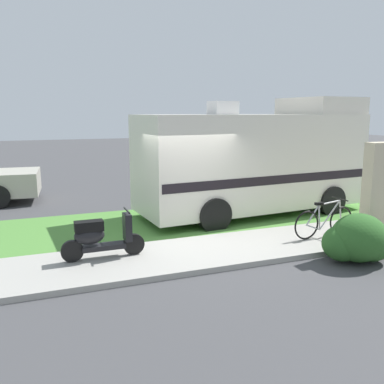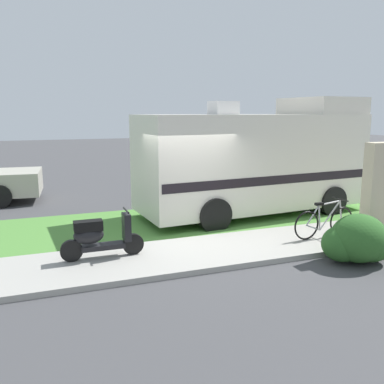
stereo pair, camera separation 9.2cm
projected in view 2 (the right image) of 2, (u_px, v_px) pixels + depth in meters
The scene contains 7 objects.
ground_plane at pixel (194, 238), 10.01m from camera, with size 80.00×80.00×0.00m, color #424244.
sidewalk at pixel (214, 251), 8.90m from camera, with size 24.00×2.00×0.12m.
grass_strip at pixel (175, 222), 11.39m from camera, with size 24.00×3.40×0.08m.
motorhome_rv at pixel (256, 160), 12.04m from camera, with size 6.90×2.89×3.47m.
scooter at pixel (99, 236), 8.24m from camera, with size 1.68×0.50×0.97m.
bicycle at pixel (324, 221), 9.66m from camera, with size 1.72×0.52×0.90m.
bush_by_porch at pixel (357, 241), 8.31m from camera, with size 1.40×1.05×0.99m.
Camera 2 is at (-3.39, -9.00, 3.03)m, focal length 38.35 mm.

